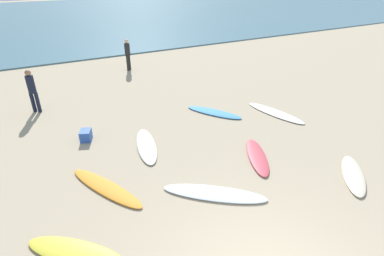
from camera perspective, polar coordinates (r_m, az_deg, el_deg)
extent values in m
cube|color=slate|center=(39.33, -25.53, 18.20)|extent=(120.00, 40.00, 0.08)
ellipsoid|color=silver|center=(9.61, -8.53, -3.26)|extent=(1.08, 2.28, 0.08)
ellipsoid|color=#4696DE|center=(11.71, 4.13, 2.95)|extent=(1.67, 2.19, 0.08)
ellipsoid|color=white|center=(12.08, 15.35, 2.76)|extent=(1.10, 2.57, 0.07)
ellipsoid|color=white|center=(7.67, 4.23, -12.13)|extent=(2.38, 2.08, 0.08)
ellipsoid|color=#D64A56|center=(9.17, 12.11, -5.24)|extent=(1.37, 2.02, 0.09)
ellipsoid|color=yellow|center=(6.81, -21.04, -20.90)|extent=(1.94, 1.89, 0.08)
ellipsoid|color=beige|center=(9.31, 27.96, -7.74)|extent=(1.73, 1.73, 0.09)
ellipsoid|color=orange|center=(8.13, -15.82, -10.68)|extent=(1.53, 2.49, 0.08)
cylinder|color=black|center=(17.04, -11.93, 11.76)|extent=(0.14, 0.14, 0.78)
cylinder|color=black|center=(17.22, -11.67, 11.95)|extent=(0.14, 0.14, 0.78)
cylinder|color=black|center=(16.95, -12.04, 14.19)|extent=(0.39, 0.39, 0.65)
sphere|color=beige|center=(16.86, -12.19, 15.61)|extent=(0.21, 0.21, 0.21)
cylinder|color=#191E33|center=(13.16, -27.64, 4.31)|extent=(0.14, 0.14, 0.79)
cylinder|color=#191E33|center=(13.05, -26.91, 4.30)|extent=(0.14, 0.14, 0.79)
cylinder|color=#191E33|center=(12.87, -27.97, 7.26)|extent=(0.39, 0.39, 0.66)
sphere|color=#9E7051|center=(12.75, -28.41, 9.09)|extent=(0.21, 0.21, 0.21)
cube|color=#2D56B2|center=(10.38, -19.27, -1.30)|extent=(0.47, 0.53, 0.34)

